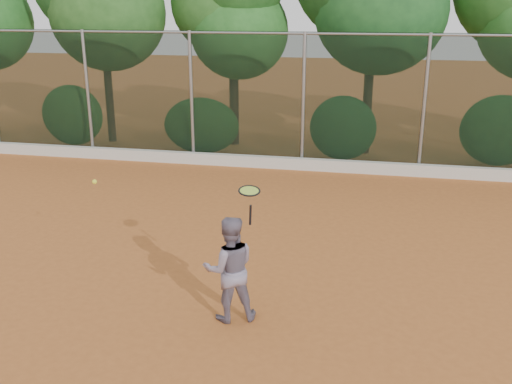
# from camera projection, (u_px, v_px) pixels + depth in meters

# --- Properties ---
(ground) EXTENTS (80.00, 80.00, 0.00)m
(ground) POSITION_uv_depth(u_px,v_px,m) (243.00, 290.00, 8.67)
(ground) COLOR #AF5F29
(ground) RESTS_ON ground
(concrete_curb) EXTENTS (24.00, 0.20, 0.30)m
(concrete_curb) POSITION_uv_depth(u_px,v_px,m) (301.00, 164.00, 14.97)
(concrete_curb) COLOR beige
(concrete_curb) RESTS_ON ground
(tennis_player) EXTENTS (0.88, 0.79, 1.49)m
(tennis_player) POSITION_uv_depth(u_px,v_px,m) (230.00, 269.00, 7.67)
(tennis_player) COLOR slate
(tennis_player) RESTS_ON ground
(chainlink_fence) EXTENTS (24.09, 0.09, 3.50)m
(chainlink_fence) POSITION_uv_depth(u_px,v_px,m) (303.00, 98.00, 14.60)
(chainlink_fence) COLOR black
(chainlink_fence) RESTS_ON ground
(tennis_racket) EXTENTS (0.37, 0.37, 0.54)m
(tennis_racket) POSITION_uv_depth(u_px,v_px,m) (249.00, 194.00, 7.27)
(tennis_racket) COLOR black
(tennis_racket) RESTS_ON ground
(tennis_ball_in_flight) EXTENTS (0.07, 0.07, 0.07)m
(tennis_ball_in_flight) POSITION_uv_depth(u_px,v_px,m) (95.00, 182.00, 8.01)
(tennis_ball_in_flight) COLOR yellow
(tennis_ball_in_flight) RESTS_ON ground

